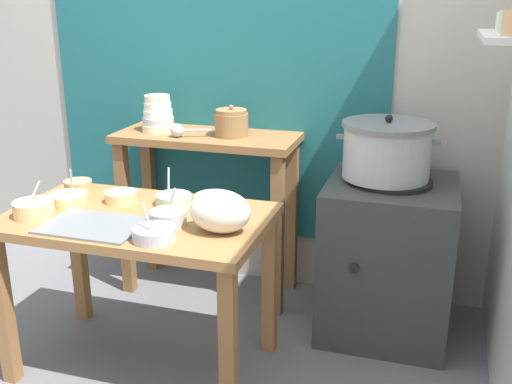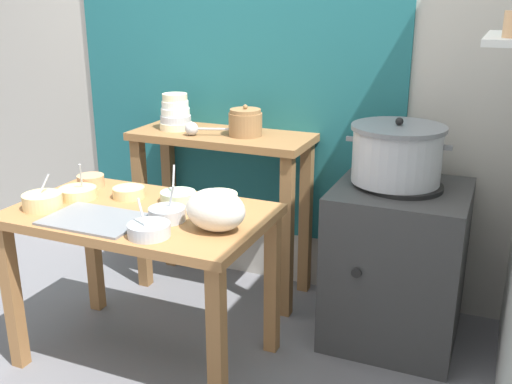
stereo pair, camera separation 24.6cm
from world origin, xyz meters
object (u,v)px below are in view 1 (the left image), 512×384
prep_bowl_2 (121,196)px  prep_bowl_5 (168,217)px  plastic_bag (220,212)px  clay_pot (231,123)px  steamer_pot (387,150)px  serving_tray (93,226)px  back_shelf_table (208,175)px  prep_bowl_1 (154,233)px  prep_table (139,239)px  bowl_stack_enamel (158,115)px  prep_bowl_6 (68,198)px  prep_bowl_4 (174,199)px  stove_block (387,257)px  prep_bowl_7 (78,186)px  prep_bowl_3 (34,208)px  ladle (180,130)px  prep_bowl_0 (214,199)px

prep_bowl_2 → prep_bowl_5: size_ratio=0.94×
plastic_bag → clay_pot: bearing=106.2°
steamer_pot → serving_tray: size_ratio=1.18×
back_shelf_table → prep_bowl_5: (0.15, -0.81, 0.07)m
back_shelf_table → clay_pot: clay_pot is taller
serving_tray → prep_bowl_1: size_ratio=2.44×
prep_table → bowl_stack_enamel: bearing=108.7°
serving_tray → prep_bowl_6: prep_bowl_6 is taller
prep_bowl_4 → prep_bowl_5: bearing=-70.9°
stove_block → prep_bowl_7: stove_block is taller
prep_bowl_1 → prep_bowl_3: (-0.59, 0.08, 0.01)m
ladle → prep_bowl_6: ladle is taller
prep_bowl_1 → prep_bowl_3: size_ratio=0.98×
prep_bowl_5 → prep_bowl_6: prep_bowl_6 is taller
bowl_stack_enamel → prep_bowl_5: 0.94m
serving_tray → plastic_bag: 0.52m
steamer_pot → prep_bowl_2: size_ratio=3.29×
back_shelf_table → prep_bowl_2: 0.65m
stove_block → steamer_pot: size_ratio=1.66×
prep_bowl_3 → prep_bowl_4: bearing=32.0°
ladle → clay_pot: bearing=22.4°
prep_bowl_4 → ladle: bearing=110.3°
back_shelf_table → prep_table: bearing=-91.2°
serving_tray → prep_bowl_6: bearing=140.9°
plastic_bag → ladle: bearing=123.6°
prep_table → bowl_stack_enamel: size_ratio=5.71×
prep_bowl_2 → prep_bowl_3: prep_bowl_3 is taller
back_shelf_table → stove_block: size_ratio=1.23×
ladle → prep_bowl_0: (0.35, -0.44, -0.19)m
prep_bowl_4 → steamer_pot: bearing=29.4°
back_shelf_table → prep_bowl_2: (-0.16, -0.63, 0.07)m
clay_pot → prep_bowl_6: bearing=-124.8°
back_shelf_table → prep_bowl_6: back_shelf_table is taller
steamer_pot → prep_bowl_7: 1.44m
prep_table → plastic_bag: size_ratio=4.51×
prep_table → prep_bowl_5: (0.17, -0.05, 0.14)m
prep_table → steamer_pot: 1.19m
prep_bowl_4 → prep_table: bearing=-119.4°
back_shelf_table → prep_bowl_6: 0.82m
clay_pot → serving_tray: 1.00m
ladle → prep_bowl_7: ladle is taller
prep_bowl_1 → prep_bowl_7: 0.73m
bowl_stack_enamel → prep_bowl_7: 0.63m
prep_bowl_6 → back_shelf_table: bearing=63.2°
prep_bowl_0 → prep_bowl_2: size_ratio=1.22×
ladle → prep_bowl_7: 0.59m
prep_bowl_0 → prep_bowl_4: size_ratio=1.07×
ladle → prep_bowl_4: (0.18, -0.49, -0.19)m
prep_table → clay_pot: 0.85m
clay_pot → bowl_stack_enamel: bearing=-179.1°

